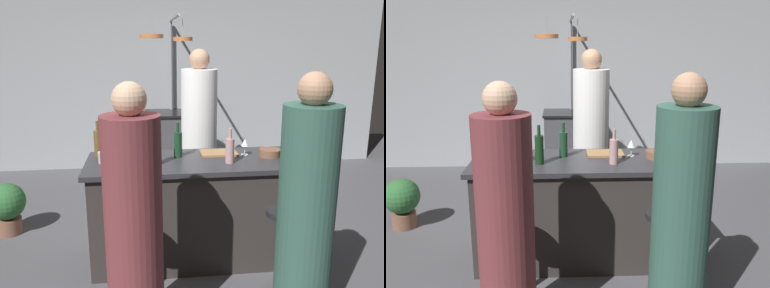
% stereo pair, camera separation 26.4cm
% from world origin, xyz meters
% --- Properties ---
extents(ground_plane, '(9.00, 9.00, 0.00)m').
position_xyz_m(ground_plane, '(0.00, 0.00, 0.00)').
color(ground_plane, '#4C4C51').
extents(back_wall, '(6.40, 0.16, 2.60)m').
position_xyz_m(back_wall, '(0.00, 2.85, 1.30)').
color(back_wall, '#9EA3A8').
rests_on(back_wall, ground_plane).
extents(kitchen_island, '(1.80, 0.72, 0.90)m').
position_xyz_m(kitchen_island, '(0.00, 0.00, 0.45)').
color(kitchen_island, '#332D2B').
rests_on(kitchen_island, ground_plane).
extents(stove_range, '(0.80, 0.64, 0.89)m').
position_xyz_m(stove_range, '(0.00, 2.45, 0.45)').
color(stove_range, '#47474C').
rests_on(stove_range, ground_plane).
extents(chef, '(0.38, 0.38, 1.80)m').
position_xyz_m(chef, '(0.17, 0.96, 0.83)').
color(chef, white).
rests_on(chef, ground_plane).
extents(bar_stool_right, '(0.28, 0.28, 0.68)m').
position_xyz_m(bar_stool_right, '(0.58, -0.62, 0.38)').
color(bar_stool_right, '#4C4C51').
rests_on(bar_stool_right, ground_plane).
extents(guest_right, '(0.36, 0.36, 1.70)m').
position_xyz_m(guest_right, '(0.59, -0.98, 0.79)').
color(guest_right, '#33594C').
rests_on(guest_right, ground_plane).
extents(bar_stool_left, '(0.28, 0.28, 0.68)m').
position_xyz_m(bar_stool_left, '(-0.54, -0.62, 0.38)').
color(bar_stool_left, '#4C4C51').
rests_on(bar_stool_left, ground_plane).
extents(guest_left, '(0.35, 0.35, 1.66)m').
position_xyz_m(guest_left, '(-0.49, -0.98, 0.77)').
color(guest_left, brown).
rests_on(guest_left, ground_plane).
extents(overhead_pot_rack, '(0.59, 1.42, 2.17)m').
position_xyz_m(overhead_pot_rack, '(-0.08, 2.00, 1.64)').
color(overhead_pot_rack, gray).
rests_on(overhead_pot_rack, ground_plane).
extents(potted_plant, '(0.36, 0.36, 0.52)m').
position_xyz_m(potted_plant, '(-1.77, 0.67, 0.30)').
color(potted_plant, brown).
rests_on(potted_plant, ground_plane).
extents(cutting_board, '(0.32, 0.22, 0.02)m').
position_xyz_m(cutting_board, '(0.24, 0.16, 0.91)').
color(cutting_board, '#997047').
rests_on(cutting_board, kitchen_island).
extents(pepper_mill, '(0.05, 0.05, 0.21)m').
position_xyz_m(pepper_mill, '(0.74, -0.16, 1.01)').
color(pepper_mill, '#382319').
rests_on(pepper_mill, kitchen_island).
extents(wine_bottle_red, '(0.07, 0.07, 0.32)m').
position_xyz_m(wine_bottle_red, '(-0.32, -0.10, 1.03)').
color(wine_bottle_red, '#143319').
rests_on(wine_bottle_red, kitchen_island).
extents(wine_bottle_amber, '(0.07, 0.07, 0.31)m').
position_xyz_m(wine_bottle_amber, '(-0.81, 0.21, 1.02)').
color(wine_bottle_amber, brown).
rests_on(wine_bottle_amber, kitchen_island).
extents(wine_bottle_rose, '(0.07, 0.07, 0.29)m').
position_xyz_m(wine_bottle_rose, '(0.28, -0.12, 1.01)').
color(wine_bottle_rose, '#B78C8E').
rests_on(wine_bottle_rose, kitchen_island).
extents(wine_bottle_green, '(0.07, 0.07, 0.30)m').
position_xyz_m(wine_bottle_green, '(-0.13, 0.11, 1.02)').
color(wine_bottle_green, '#193D23').
rests_on(wine_bottle_green, kitchen_island).
extents(wine_glass_near_right_guest, '(0.07, 0.07, 0.15)m').
position_xyz_m(wine_glass_near_right_guest, '(-0.46, -0.21, 1.01)').
color(wine_glass_near_right_guest, silver).
rests_on(wine_glass_near_right_guest, kitchen_island).
extents(wine_glass_by_chef, '(0.07, 0.07, 0.15)m').
position_xyz_m(wine_glass_by_chef, '(0.46, 0.10, 1.01)').
color(wine_glass_by_chef, silver).
rests_on(wine_glass_by_chef, kitchen_island).
extents(mixing_bowl_steel, '(0.19, 0.19, 0.08)m').
position_xyz_m(mixing_bowl_steel, '(-0.70, 0.03, 0.94)').
color(mixing_bowl_steel, '#B7B7BC').
rests_on(mixing_bowl_steel, kitchen_island).
extents(mixing_bowl_blue, '(0.17, 0.17, 0.07)m').
position_xyz_m(mixing_bowl_blue, '(-0.49, 0.01, 0.93)').
color(mixing_bowl_blue, '#334C6B').
rests_on(mixing_bowl_blue, kitchen_island).
extents(mixing_bowl_wooden, '(0.19, 0.19, 0.06)m').
position_xyz_m(mixing_bowl_wooden, '(0.67, 0.04, 0.93)').
color(mixing_bowl_wooden, brown).
rests_on(mixing_bowl_wooden, kitchen_island).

